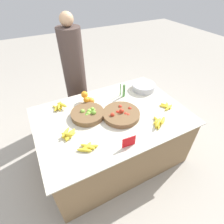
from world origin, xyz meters
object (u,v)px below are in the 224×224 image
at_px(lime_bowl, 88,114).
at_px(price_sign, 129,142).
at_px(vendor_person, 75,77).
at_px(tomato_basket, 121,114).
at_px(metal_bowl, 143,87).

xyz_separation_m(lime_bowl, price_sign, (0.18, -0.57, 0.02)).
bearing_deg(vendor_person, tomato_basket, -78.70).
height_order(metal_bowl, price_sign, price_sign).
distance_m(lime_bowl, price_sign, 0.59).
xyz_separation_m(lime_bowl, tomato_basket, (0.32, -0.17, -0.00)).
xyz_separation_m(price_sign, vendor_person, (-0.05, 1.38, -0.00)).
bearing_deg(vendor_person, price_sign, -87.85).
distance_m(tomato_basket, vendor_person, 1.01).
bearing_deg(metal_bowl, lime_bowl, -168.47).
distance_m(metal_bowl, vendor_person, 0.98).
xyz_separation_m(lime_bowl, vendor_person, (0.13, 0.82, 0.02)).
bearing_deg(tomato_basket, lime_bowl, 152.30).
distance_m(lime_bowl, metal_bowl, 0.88).
bearing_deg(tomato_basket, metal_bowl, 32.57).
relative_size(metal_bowl, price_sign, 2.33).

